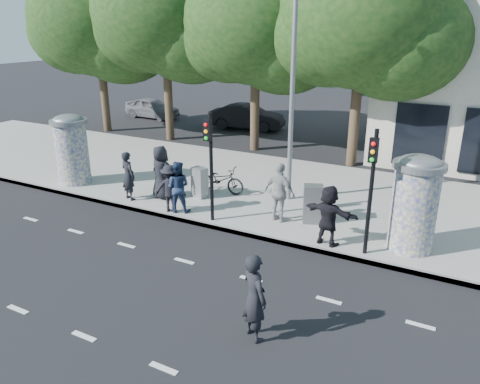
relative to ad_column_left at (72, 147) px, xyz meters
The scene contains 26 objects.
ground 8.63m from the ad_column_left, 32.01° to the right, with size 120.00×120.00×0.00m, color black.
sidewalk 7.94m from the ad_column_left, 22.62° to the left, with size 40.00×8.00×0.15m, color gray.
curb 7.41m from the ad_column_left, ahead, with size 40.00×0.10×0.16m, color slate.
lane_dash_near 9.95m from the ad_column_left, 42.94° to the right, with size 32.00×0.12×0.01m, color silver.
lane_dash_far 7.99m from the ad_column_left, 23.29° to the right, with size 32.00×0.12×0.01m, color silver.
ad_column_left is the anchor object (origin of this frame).
ad_column_right 12.40m from the ad_column_left, ahead, with size 1.36×1.36×2.65m.
traffic_pole_near 6.67m from the ad_column_left, ahead, with size 0.22×0.31×3.40m.
traffic_pole_far 11.44m from the ad_column_left, ahead, with size 0.22×0.31×3.40m.
street_lamp 8.90m from the ad_column_left, 14.94° to the left, with size 0.25×0.93×8.00m.
tree_far_left 10.92m from the ad_column_left, 125.94° to the left, with size 7.20×7.20×9.26m.
tree_mid_left 9.50m from the ad_column_left, 99.23° to the left, with size 7.20×7.20×9.57m.
tree_near_left 10.07m from the ad_column_left, 65.71° to the left, with size 6.80×6.80×8.97m.
tree_center 12.62m from the ad_column_left, 41.88° to the left, with size 7.00×7.00×9.30m.
ped_a 4.06m from the ad_column_left, ahead, with size 0.92×0.60×1.89m, color black.
ped_b 3.17m from the ad_column_left, ahead, with size 0.63×0.41×1.72m, color black.
ped_c 5.30m from the ad_column_left, ahead, with size 0.83×0.65×1.70m, color #1F2E4E.
ped_d 5.09m from the ad_column_left, ahead, with size 1.02×0.58×1.57m, color black.
ped_e 8.50m from the ad_column_left, ahead, with size 1.10×0.63×1.88m, color #9C9C9F.
ped_f 10.35m from the ad_column_left, ahead, with size 1.60×0.58×1.73m, color black.
man_road 11.47m from the ad_column_left, 26.36° to the right, with size 0.68×0.45×1.86m, color black.
bicycle 5.86m from the ad_column_left, 16.52° to the left, with size 1.87×0.65×0.98m, color black.
cabinet_left 5.30m from the ad_column_left, ahead, with size 0.52×0.38×1.08m, color gray.
cabinet_right 9.49m from the ad_column_left, ahead, with size 0.58×0.42×1.21m, color slate.
car_left 13.77m from the ad_column_left, 115.62° to the left, with size 3.88×1.56×1.32m, color slate.
car_mid 12.35m from the ad_column_left, 84.52° to the left, with size 4.38×1.53×1.44m, color black.
Camera 1 is at (6.52, -7.71, 6.03)m, focal length 35.00 mm.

